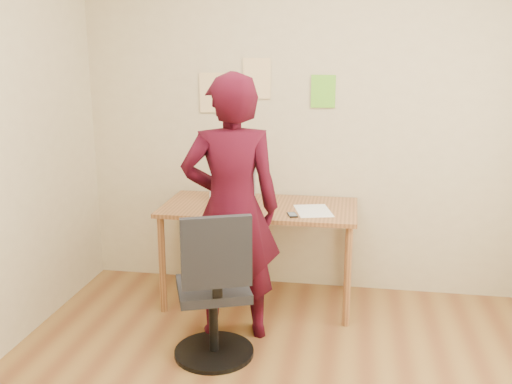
% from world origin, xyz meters
% --- Properties ---
extents(room, '(3.58, 3.58, 2.78)m').
position_xyz_m(room, '(0.00, 0.00, 1.35)').
color(room, brown).
rests_on(room, ground).
extents(desk, '(1.40, 0.70, 0.74)m').
position_xyz_m(desk, '(-0.33, 1.38, 0.65)').
color(desk, '#9C6336').
rests_on(desk, ground).
extents(laptop, '(0.38, 0.35, 0.25)m').
position_xyz_m(laptop, '(-0.53, 1.37, 0.79)').
color(laptop, '#BBBBC2').
rests_on(laptop, desk).
extents(paper_sheet, '(0.31, 0.38, 0.00)m').
position_xyz_m(paper_sheet, '(0.07, 1.31, 0.74)').
color(paper_sheet, white).
rests_on(paper_sheet, desk).
extents(phone, '(0.09, 0.13, 0.01)m').
position_xyz_m(phone, '(-0.07, 1.17, 0.74)').
color(phone, black).
rests_on(phone, desk).
extents(wall_note_left, '(0.21, 0.00, 0.30)m').
position_xyz_m(wall_note_left, '(-0.75, 1.74, 1.52)').
color(wall_note_left, '#ECC98D').
rests_on(wall_note_left, room).
extents(wall_note_mid, '(0.21, 0.00, 0.30)m').
position_xyz_m(wall_note_mid, '(-0.41, 1.74, 1.63)').
color(wall_note_mid, '#ECC98D').
rests_on(wall_note_mid, room).
extents(wall_note_right, '(0.18, 0.00, 0.24)m').
position_xyz_m(wall_note_right, '(0.09, 1.74, 1.54)').
color(wall_note_right, '#6DCD2E').
rests_on(wall_note_right, room).
extents(office_chair, '(0.54, 0.55, 0.95)m').
position_xyz_m(office_chair, '(-0.45, 0.50, 0.41)').
color(office_chair, black).
rests_on(office_chair, ground).
extents(person, '(0.71, 0.56, 1.72)m').
position_xyz_m(person, '(-0.42, 0.84, 0.86)').
color(person, '#360713').
rests_on(person, ground).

